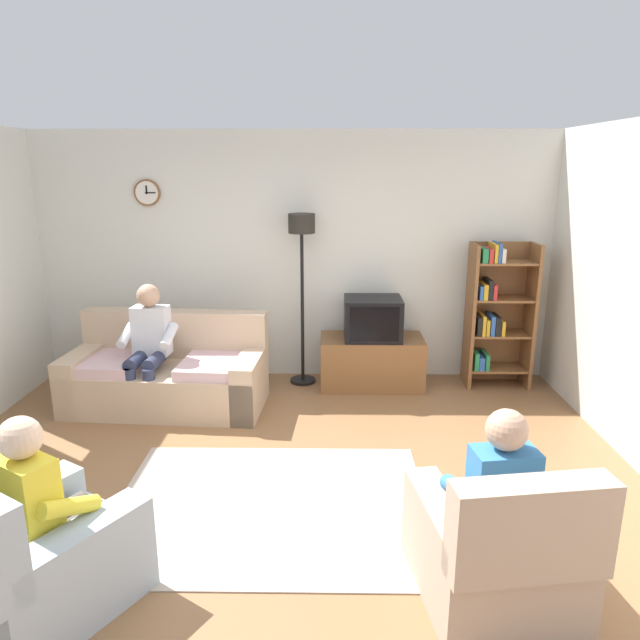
# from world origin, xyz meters

# --- Properties ---
(ground_plane) EXTENTS (12.00, 12.00, 0.00)m
(ground_plane) POSITION_xyz_m (0.00, 0.00, 0.00)
(ground_plane) COLOR #8C603D
(back_wall_assembly) EXTENTS (6.20, 0.17, 2.70)m
(back_wall_assembly) POSITION_xyz_m (-0.00, 2.66, 1.35)
(back_wall_assembly) COLOR silver
(back_wall_assembly) RESTS_ON ground_plane
(couch) EXTENTS (1.96, 1.01, 0.90)m
(couch) POSITION_xyz_m (-1.23, 1.69, 0.31)
(couch) COLOR tan
(couch) RESTS_ON ground_plane
(tv_stand) EXTENTS (1.10, 0.56, 0.55)m
(tv_stand) POSITION_xyz_m (0.84, 2.25, 0.27)
(tv_stand) COLOR brown
(tv_stand) RESTS_ON ground_plane
(tv) EXTENTS (0.60, 0.49, 0.44)m
(tv) POSITION_xyz_m (0.84, 2.23, 0.77)
(tv) COLOR black
(tv) RESTS_ON tv_stand
(bookshelf) EXTENTS (0.68, 0.36, 1.57)m
(bookshelf) POSITION_xyz_m (2.15, 2.32, 0.81)
(bookshelf) COLOR brown
(bookshelf) RESTS_ON ground_plane
(floor_lamp) EXTENTS (0.28, 0.28, 1.85)m
(floor_lamp) POSITION_xyz_m (0.09, 2.35, 1.45)
(floor_lamp) COLOR black
(floor_lamp) RESTS_ON ground_plane
(armchair_near_window) EXTENTS (1.14, 1.17, 0.90)m
(armchair_near_window) POSITION_xyz_m (-1.18, -1.05, 0.29)
(armchair_near_window) COLOR #9EADBC
(armchair_near_window) RESTS_ON ground_plane
(armchair_near_bookshelf) EXTENTS (0.92, 0.98, 0.90)m
(armchair_near_bookshelf) POSITION_xyz_m (1.29, -0.93, 0.29)
(armchair_near_bookshelf) COLOR tan
(armchair_near_bookshelf) RESTS_ON ground_plane
(area_rug) EXTENTS (2.20, 1.70, 0.01)m
(area_rug) POSITION_xyz_m (-0.03, -0.09, 0.01)
(area_rug) COLOR #AD9E8E
(area_rug) RESTS_ON ground_plane
(person_on_couch) EXTENTS (0.53, 0.56, 1.24)m
(person_on_couch) POSITION_xyz_m (-1.36, 1.58, 0.70)
(person_on_couch) COLOR silver
(person_on_couch) RESTS_ON ground_plane
(person_in_left_armchair) EXTENTS (0.61, 0.64, 1.12)m
(person_in_left_armchair) POSITION_xyz_m (-1.14, -0.98, 0.60)
(person_in_left_armchair) COLOR yellow
(person_in_left_armchair) RESTS_ON ground_plane
(person_in_right_armchair) EXTENTS (0.55, 0.57, 1.12)m
(person_in_right_armchair) POSITION_xyz_m (1.28, -0.84, 0.60)
(person_in_right_armchair) COLOR #3372B2
(person_in_right_armchair) RESTS_ON ground_plane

